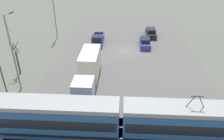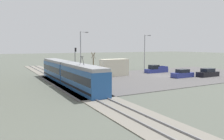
% 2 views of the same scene
% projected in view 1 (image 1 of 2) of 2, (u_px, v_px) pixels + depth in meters
% --- Properties ---
extents(ground_plane, '(320.00, 320.00, 0.00)m').
position_uv_depth(ground_plane, '(126.00, 51.00, 37.46)').
color(ground_plane, '#565B51').
extents(road_surface, '(22.41, 43.94, 0.08)m').
position_uv_depth(road_surface, '(126.00, 51.00, 37.44)').
color(road_surface, '#565454').
rests_on(road_surface, ground).
extents(rail_bed, '(73.62, 4.40, 0.22)m').
position_uv_depth(rail_bed, '(126.00, 134.00, 20.54)').
color(rail_bed, gray).
rests_on(rail_bed, ground).
extents(light_rail_tram, '(24.64, 2.56, 4.60)m').
position_uv_depth(light_rail_tram, '(121.00, 120.00, 19.73)').
color(light_rail_tram, '#235193').
rests_on(light_rail_tram, ground).
extents(box_truck, '(2.37, 9.69, 3.39)m').
position_uv_depth(box_truck, '(89.00, 69.00, 28.42)').
color(box_truck, silver).
rests_on(box_truck, ground).
extents(pickup_truck, '(1.93, 5.46, 1.77)m').
position_uv_depth(pickup_truck, '(98.00, 40.00, 39.80)').
color(pickup_truck, navy).
rests_on(pickup_truck, ground).
extents(sedan_car_0, '(1.88, 4.69, 1.61)m').
position_uv_depth(sedan_car_0, '(151.00, 33.00, 43.36)').
color(sedan_car_0, black).
rests_on(sedan_car_0, ground).
extents(sedan_car_1, '(1.82, 4.46, 1.58)m').
position_uv_depth(sedan_car_1, '(145.00, 43.00, 38.83)').
color(sedan_car_1, navy).
rests_on(sedan_car_1, ground).
extents(traffic_light_pole, '(0.28, 0.47, 5.72)m').
position_uv_depth(traffic_light_pole, '(0.00, 65.00, 24.94)').
color(traffic_light_pole, '#47474C').
rests_on(traffic_light_pole, ground).
extents(street_tree, '(1.11, 0.92, 4.67)m').
position_uv_depth(street_tree, '(17.00, 60.00, 29.75)').
color(street_tree, brown).
rests_on(street_tree, ground).
extents(street_lamp_near_crossing, '(0.36, 1.95, 9.10)m').
position_uv_depth(street_lamp_near_crossing, '(54.00, 11.00, 40.93)').
color(street_lamp_near_crossing, gray).
rests_on(street_lamp_near_crossing, ground).
extents(street_lamp_mid_block, '(0.36, 1.95, 9.34)m').
position_uv_depth(street_lamp_mid_block, '(13.00, 49.00, 24.89)').
color(street_lamp_mid_block, gray).
rests_on(street_lamp_mid_block, ground).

